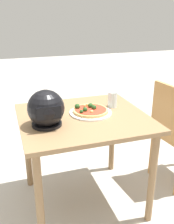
% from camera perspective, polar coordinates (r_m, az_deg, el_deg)
% --- Properties ---
extents(ground_plane, '(14.00, 14.00, 0.00)m').
position_cam_1_polar(ground_plane, '(2.22, -0.72, -18.82)').
color(ground_plane, '#B2ADA3').
extents(dining_table, '(0.90, 0.81, 0.74)m').
position_cam_1_polar(dining_table, '(1.87, -0.81, -3.86)').
color(dining_table, olive).
rests_on(dining_table, ground).
extents(pizza_plate, '(0.31, 0.31, 0.01)m').
position_cam_1_polar(pizza_plate, '(1.87, 0.81, -0.13)').
color(pizza_plate, white).
rests_on(pizza_plate, dining_table).
extents(pizza, '(0.26, 0.26, 0.05)m').
position_cam_1_polar(pizza, '(1.87, 0.65, 0.44)').
color(pizza, tan).
rests_on(pizza, pizza_plate).
extents(motorcycle_helmet, '(0.24, 0.24, 0.24)m').
position_cam_1_polar(motorcycle_helmet, '(1.66, -9.03, 0.63)').
color(motorcycle_helmet, black).
rests_on(motorcycle_helmet, dining_table).
extents(drinking_glass, '(0.07, 0.07, 0.12)m').
position_cam_1_polar(drinking_glass, '(1.99, 5.63, 2.77)').
color(drinking_glass, silver).
rests_on(drinking_glass, dining_table).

